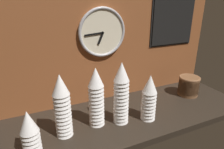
% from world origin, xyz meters
% --- Properties ---
extents(ground_plane, '(1.60, 0.56, 0.04)m').
position_xyz_m(ground_plane, '(0.00, 0.00, -0.02)').
color(ground_plane, black).
extents(wall_tiled_back, '(1.60, 0.03, 1.05)m').
position_xyz_m(wall_tiled_back, '(0.00, 0.27, 0.53)').
color(wall_tiled_back, brown).
rests_on(wall_tiled_back, ground_plane).
extents(cup_stack_far_left, '(0.09, 0.09, 0.22)m').
position_xyz_m(cup_stack_far_left, '(-0.60, -0.11, 0.11)').
color(cup_stack_far_left, white).
rests_on(cup_stack_far_left, ground_plane).
extents(cup_stack_center, '(0.09, 0.09, 0.38)m').
position_xyz_m(cup_stack_center, '(-0.10, -0.07, 0.19)').
color(cup_stack_center, white).
rests_on(cup_stack_center, ground_plane).
extents(cup_stack_center_left, '(0.09, 0.09, 0.35)m').
position_xyz_m(cup_stack_center_left, '(-0.24, -0.03, 0.18)').
color(cup_stack_center_left, white).
rests_on(cup_stack_center_left, ground_plane).
extents(cup_stack_center_right, '(0.09, 0.09, 0.29)m').
position_xyz_m(cup_stack_center_right, '(0.07, -0.11, 0.14)').
color(cup_stack_center_right, white).
rests_on(cup_stack_center_right, ground_plane).
extents(cup_stack_left, '(0.09, 0.09, 0.35)m').
position_xyz_m(cup_stack_left, '(-0.43, -0.05, 0.18)').
color(cup_stack_left, white).
rests_on(cup_stack_left, ground_plane).
extents(bowl_stack_far_right, '(0.15, 0.15, 0.15)m').
position_xyz_m(bowl_stack_far_right, '(0.53, 0.04, 0.08)').
color(bowl_stack_far_right, brown).
rests_on(bowl_stack_far_right, ground_plane).
extents(wall_clock, '(0.32, 0.03, 0.32)m').
position_xyz_m(wall_clock, '(-0.09, 0.23, 0.49)').
color(wall_clock, beige).
extents(menu_board, '(0.39, 0.01, 0.58)m').
position_xyz_m(menu_board, '(0.49, 0.24, 0.64)').
color(menu_board, black).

